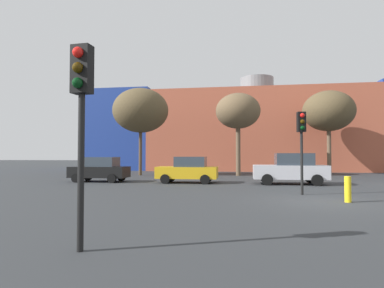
# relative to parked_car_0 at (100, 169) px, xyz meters

# --- Properties ---
(ground_plane) EXTENTS (200.00, 200.00, 0.00)m
(ground_plane) POSITION_rel_parked_car_0_xyz_m (12.33, -7.53, -0.82)
(ground_plane) COLOR #2D3033
(building_backdrop) EXTENTS (41.45, 10.21, 11.20)m
(building_backdrop) POSITION_rel_parked_car_0_xyz_m (11.11, 19.91, 3.91)
(building_backdrop) COLOR #B2563D
(building_backdrop) RESTS_ON ground_plane
(parked_car_0) EXTENTS (3.78, 1.86, 1.64)m
(parked_car_0) POSITION_rel_parked_car_0_xyz_m (0.00, 0.00, 0.00)
(parked_car_0) COLOR black
(parked_car_0) RESTS_ON ground_plane
(parked_car_1) EXTENTS (3.85, 1.89, 1.67)m
(parked_car_1) POSITION_rel_parked_car_0_xyz_m (5.92, 0.00, 0.01)
(parked_car_1) COLOR gold
(parked_car_1) RESTS_ON ground_plane
(parked_car_2) EXTENTS (4.34, 2.13, 1.88)m
(parked_car_2) POSITION_rel_parked_car_0_xyz_m (12.24, -0.00, 0.12)
(parked_car_2) COLOR silver
(parked_car_2) RESTS_ON ground_plane
(traffic_light_near_left) EXTENTS (0.38, 0.37, 3.79)m
(traffic_light_near_left) POSITION_rel_parked_car_0_xyz_m (6.43, -15.01, 1.97)
(traffic_light_near_left) COLOR black
(traffic_light_near_left) RESTS_ON ground_plane
(traffic_light_island) EXTENTS (0.40, 0.39, 3.70)m
(traffic_light_island) POSITION_rel_parked_car_0_xyz_m (11.97, -5.45, 1.91)
(traffic_light_island) COLOR black
(traffic_light_island) RESTS_ON ground_plane
(bare_tree_0) EXTENTS (3.86, 3.86, 7.16)m
(bare_tree_0) POSITION_rel_parked_car_0_xyz_m (8.97, 8.03, 4.75)
(bare_tree_0) COLOR brown
(bare_tree_0) RESTS_ON ground_plane
(bare_tree_1) EXTENTS (4.93, 4.93, 7.72)m
(bare_tree_1) POSITION_rel_parked_car_0_xyz_m (0.40, 7.37, 4.92)
(bare_tree_1) COLOR brown
(bare_tree_1) RESTS_ON ground_plane
(bare_tree_2) EXTENTS (4.72, 4.72, 7.78)m
(bare_tree_2) POSITION_rel_parked_car_0_xyz_m (17.29, 11.40, 5.05)
(bare_tree_2) COLOR brown
(bare_tree_2) RESTS_ON ground_plane
(bollard_yellow_0) EXTENTS (0.24, 0.24, 0.97)m
(bollard_yellow_0) POSITION_rel_parked_car_0_xyz_m (13.24, -7.59, -0.33)
(bollard_yellow_0) COLOR yellow
(bollard_yellow_0) RESTS_ON ground_plane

